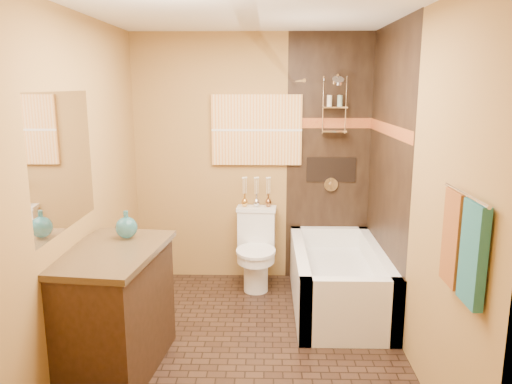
{
  "coord_description": "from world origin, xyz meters",
  "views": [
    {
      "loc": [
        0.15,
        -3.52,
        1.99
      ],
      "look_at": [
        0.06,
        0.4,
        1.15
      ],
      "focal_mm": 35.0,
      "sensor_mm": 36.0,
      "label": 1
    }
  ],
  "objects_px": {
    "sunset_painting": "(257,130)",
    "vanity": "(113,310)",
    "bathtub": "(338,284)",
    "toilet": "(256,249)"
  },
  "relations": [
    {
      "from": "bathtub",
      "to": "vanity",
      "type": "distance_m",
      "value": 2.04
    },
    {
      "from": "sunset_painting",
      "to": "vanity",
      "type": "bearing_deg",
      "value": -118.5
    },
    {
      "from": "sunset_painting",
      "to": "bathtub",
      "type": "distance_m",
      "value": 1.69
    },
    {
      "from": "bathtub",
      "to": "vanity",
      "type": "relative_size",
      "value": 1.4
    },
    {
      "from": "sunset_painting",
      "to": "vanity",
      "type": "relative_size",
      "value": 0.84
    },
    {
      "from": "sunset_painting",
      "to": "bathtub",
      "type": "bearing_deg",
      "value": -43.82
    },
    {
      "from": "sunset_painting",
      "to": "toilet",
      "type": "distance_m",
      "value": 1.18
    },
    {
      "from": "toilet",
      "to": "sunset_painting",
      "type": "bearing_deg",
      "value": 94.14
    },
    {
      "from": "sunset_painting",
      "to": "bathtub",
      "type": "height_order",
      "value": "sunset_painting"
    },
    {
      "from": "bathtub",
      "to": "toilet",
      "type": "relative_size",
      "value": 1.92
    }
  ]
}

